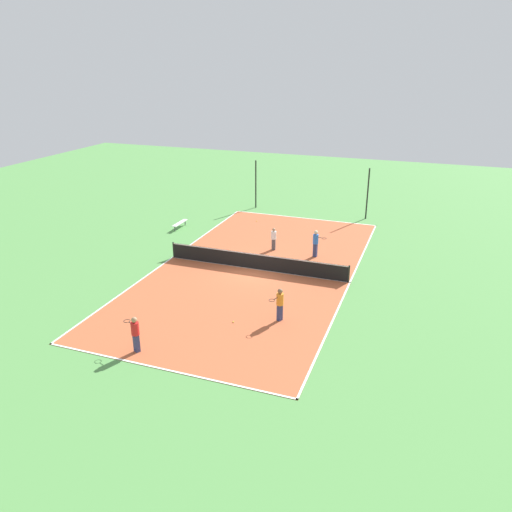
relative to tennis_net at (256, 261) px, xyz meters
The scene contains 12 objects.
ground_plane 0.56m from the tennis_net, ahead, with size 80.00×80.00×0.00m, color #518E47.
court_surface 0.55m from the tennis_net, ahead, with size 11.85×23.12×0.02m.
tennis_net is the anchor object (origin of this frame).
bench 10.12m from the tennis_net, 145.72° to the left, with size 0.36×1.96×0.45m.
player_near_blue 4.49m from the tennis_net, 48.45° to the left, with size 0.98×0.51×1.82m.
player_coach_red 10.85m from the tennis_net, 99.46° to the right, with size 0.99×0.66×1.73m.
player_center_orange 6.70m from the tennis_net, 59.82° to the right, with size 0.68×0.99×1.74m.
player_near_white 3.66m from the tennis_net, 90.64° to the left, with size 0.41×0.41×1.56m.
tennis_ball_left_sideline 6.91m from the tennis_net, 79.44° to the right, with size 0.07×0.07×0.07m, color #CCE033.
tennis_ball_right_alley 9.86m from the tennis_net, 109.68° to the left, with size 0.07×0.07×0.07m, color #CCE033.
fence_post_back_left 14.13m from the tennis_net, 110.09° to the left, with size 0.12×0.12×4.18m.
fence_post_back_right 14.13m from the tennis_net, 69.91° to the left, with size 0.12×0.12×4.18m.
Camera 1 is at (9.81, -26.94, 12.19)m, focal length 35.00 mm.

